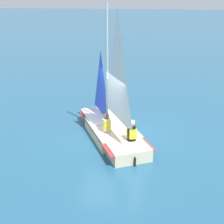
# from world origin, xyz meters

# --- Properties ---
(ground_plane) EXTENTS (260.00, 260.00, 0.00)m
(ground_plane) POSITION_xyz_m (0.00, 0.00, 0.00)
(ground_plane) COLOR #235675
(sailboat_main) EXTENTS (3.59, 4.71, 5.03)m
(sailboat_main) POSITION_xyz_m (0.02, -0.04, 0.64)
(sailboat_main) COLOR beige
(sailboat_main) RESTS_ON ground_plane
(sailor_helm) EXTENTS (0.41, 0.42, 1.16)m
(sailor_helm) POSITION_xyz_m (-0.12, -0.48, 0.62)
(sailor_helm) COLOR black
(sailor_helm) RESTS_ON ground_plane
(sailor_crew) EXTENTS (0.41, 0.42, 1.16)m
(sailor_crew) POSITION_xyz_m (0.91, -1.07, 0.63)
(sailor_crew) COLOR black
(sailor_crew) RESTS_ON ground_plane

